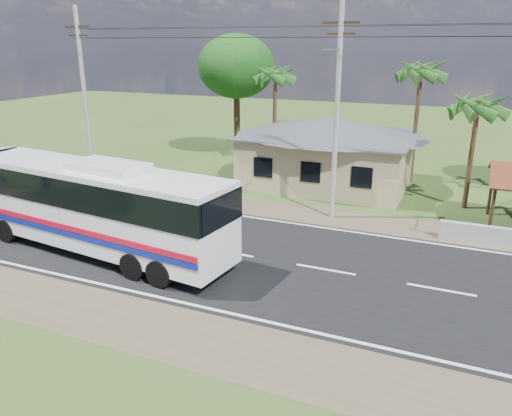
% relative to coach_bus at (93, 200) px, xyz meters
% --- Properties ---
extents(ground, '(120.00, 120.00, 0.00)m').
position_rel_coach_bus_xyz_m(ground, '(5.42, 2.13, -2.40)').
color(ground, '#2F491A').
rests_on(ground, ground).
extents(road, '(120.00, 16.00, 0.03)m').
position_rel_coach_bus_xyz_m(road, '(5.42, 2.13, -2.39)').
color(road, black).
rests_on(road, ground).
extents(house, '(12.40, 10.00, 5.00)m').
position_rel_coach_bus_xyz_m(house, '(6.42, 15.13, 0.25)').
color(house, tan).
rests_on(house, ground).
extents(utility_poles, '(32.80, 2.22, 11.00)m').
position_rel_coach_bus_xyz_m(utility_poles, '(8.09, 8.62, 3.37)').
color(utility_poles, '#9E9E99').
rests_on(utility_poles, ground).
extents(palm_near, '(2.80, 2.80, 6.70)m').
position_rel_coach_bus_xyz_m(palm_near, '(14.92, 13.13, 3.31)').
color(palm_near, '#47301E').
rests_on(palm_near, ground).
extents(palm_mid, '(2.80, 2.80, 8.20)m').
position_rel_coach_bus_xyz_m(palm_mid, '(11.42, 17.63, 4.76)').
color(palm_mid, '#47301E').
rests_on(palm_mid, ground).
extents(palm_far, '(2.80, 2.80, 7.70)m').
position_rel_coach_bus_xyz_m(palm_far, '(1.42, 18.13, 4.28)').
color(palm_far, '#47301E').
rests_on(palm_far, ground).
extents(tree_behind_house, '(6.00, 6.00, 9.61)m').
position_rel_coach_bus_xyz_m(tree_behind_house, '(-2.58, 20.13, 4.72)').
color(tree_behind_house, '#47301E').
rests_on(tree_behind_house, ground).
extents(coach_bus, '(13.73, 4.38, 4.19)m').
position_rel_coach_bus_xyz_m(coach_bus, '(0.00, 0.00, 0.00)').
color(coach_bus, silver).
rests_on(coach_bus, ground).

